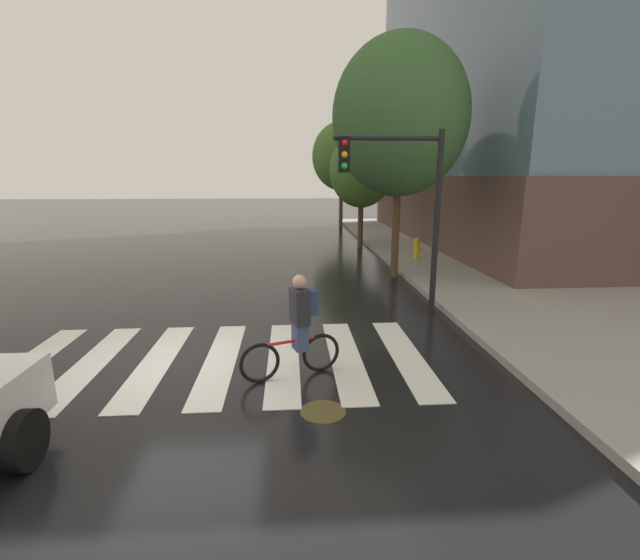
# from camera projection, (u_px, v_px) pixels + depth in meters

# --- Properties ---
(ground_plane) EXTENTS (120.00, 120.00, 0.00)m
(ground_plane) POSITION_uv_depth(u_px,v_px,m) (187.00, 361.00, 7.76)
(ground_plane) COLOR black
(crosswalk_stripes) EXTENTS (7.23, 3.59, 0.01)m
(crosswalk_stripes) POSITION_uv_depth(u_px,v_px,m) (221.00, 360.00, 7.80)
(crosswalk_stripes) COLOR silver
(crosswalk_stripes) RESTS_ON ground
(manhole_cover) EXTENTS (0.64, 0.64, 0.01)m
(manhole_cover) POSITION_uv_depth(u_px,v_px,m) (323.00, 411.00, 6.10)
(manhole_cover) COLOR #473D1E
(manhole_cover) RESTS_ON ground
(cyclist) EXTENTS (1.63, 0.63, 1.69)m
(cyclist) POSITION_uv_depth(u_px,v_px,m) (298.00, 327.00, 7.02)
(cyclist) COLOR black
(cyclist) RESTS_ON ground
(traffic_light_near) EXTENTS (2.47, 0.28, 4.20)m
(traffic_light_near) POSITION_uv_depth(u_px,v_px,m) (402.00, 191.00, 9.84)
(traffic_light_near) COLOR black
(traffic_light_near) RESTS_ON ground
(fire_hydrant) EXTENTS (0.33, 0.22, 0.78)m
(fire_hydrant) POSITION_uv_depth(u_px,v_px,m) (417.00, 248.00, 16.67)
(fire_hydrant) COLOR gold
(fire_hydrant) RESTS_ON sidewalk
(street_tree_near) EXTENTS (4.10, 4.10, 7.29)m
(street_tree_near) POSITION_uv_depth(u_px,v_px,m) (400.00, 117.00, 13.20)
(street_tree_near) COLOR #4C3823
(street_tree_near) RESTS_ON ground
(street_tree_mid) EXTENTS (2.88, 2.88, 5.12)m
(street_tree_mid) POSITION_uv_depth(u_px,v_px,m) (362.00, 171.00, 19.62)
(street_tree_mid) COLOR #4C3823
(street_tree_mid) RESTS_ON ground
(street_tree_far) EXTENTS (3.68, 3.68, 6.55)m
(street_tree_far) POSITION_uv_depth(u_px,v_px,m) (341.00, 156.00, 27.56)
(street_tree_far) COLOR #4C3823
(street_tree_far) RESTS_ON ground
(corner_building) EXTENTS (17.15, 19.49, 14.63)m
(corner_building) POSITION_uv_depth(u_px,v_px,m) (603.00, 87.00, 20.55)
(corner_building) COLOR brown
(corner_building) RESTS_ON ground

